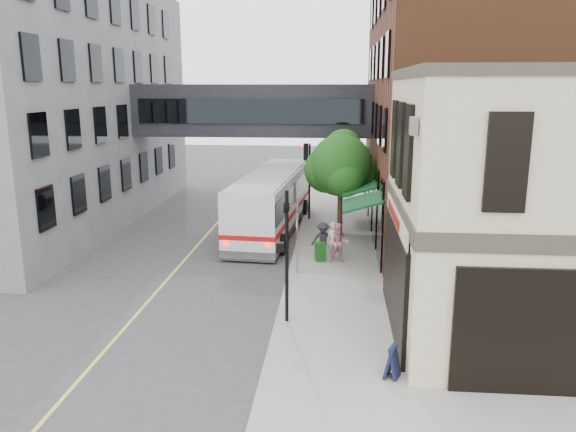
% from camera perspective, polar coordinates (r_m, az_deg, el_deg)
% --- Properties ---
extents(ground, '(120.00, 120.00, 0.00)m').
position_cam_1_polar(ground, '(17.66, -2.04, -13.59)').
color(ground, '#38383A').
rests_on(ground, ground).
extents(sidewalk_main, '(4.00, 60.00, 0.15)m').
position_cam_1_polar(sidewalk_main, '(30.68, 4.86, -1.77)').
color(sidewalk_main, gray).
rests_on(sidewalk_main, ground).
extents(corner_building, '(10.19, 8.12, 8.45)m').
position_cam_1_polar(corner_building, '(19.35, 26.06, 0.68)').
color(corner_building, '#C1B893').
rests_on(corner_building, ground).
extents(brick_building, '(13.76, 18.00, 14.00)m').
position_cam_1_polar(brick_building, '(31.69, 19.96, 10.64)').
color(brick_building, '#59321C').
rests_on(brick_building, ground).
extents(opposite_building, '(14.00, 24.00, 14.00)m').
position_cam_1_polar(opposite_building, '(36.92, -26.41, 10.34)').
color(opposite_building, slate).
rests_on(opposite_building, ground).
extents(skyway_bridge, '(14.00, 3.18, 3.00)m').
position_cam_1_polar(skyway_bridge, '(34.05, -3.49, 10.69)').
color(skyway_bridge, black).
rests_on(skyway_bridge, ground).
extents(traffic_signal_near, '(0.44, 0.22, 4.60)m').
position_cam_1_polar(traffic_signal_near, '(18.41, -0.22, -2.49)').
color(traffic_signal_near, black).
rests_on(traffic_signal_near, sidewalk_main).
extents(traffic_signal_far, '(0.53, 0.28, 4.50)m').
position_cam_1_polar(traffic_signal_far, '(33.02, 1.96, 5.12)').
color(traffic_signal_far, black).
rests_on(traffic_signal_far, sidewalk_main).
extents(street_sign_pole, '(0.08, 0.75, 3.00)m').
position_cam_1_polar(street_sign_pole, '(23.49, 0.95, -1.68)').
color(street_sign_pole, gray).
rests_on(street_sign_pole, sidewalk_main).
extents(street_tree, '(3.80, 3.20, 5.60)m').
position_cam_1_polar(street_tree, '(29.15, 5.38, 5.13)').
color(street_tree, '#382619').
rests_on(street_tree, sidewalk_main).
extents(lane_marking, '(0.12, 40.00, 0.01)m').
position_cam_1_polar(lane_marking, '(27.75, -9.82, -3.68)').
color(lane_marking, '#D8CC4C').
rests_on(lane_marking, ground).
extents(bus, '(3.60, 12.13, 3.22)m').
position_cam_1_polar(bus, '(30.94, -1.68, 1.69)').
color(bus, silver).
rests_on(bus, ground).
extents(pedestrian_a, '(0.71, 0.55, 1.74)m').
position_cam_1_polar(pedestrian_a, '(25.69, 4.66, -2.54)').
color(pedestrian_a, silver).
rests_on(pedestrian_a, sidewalk_main).
extents(pedestrian_b, '(0.90, 0.71, 1.80)m').
position_cam_1_polar(pedestrian_b, '(25.27, 5.20, -2.74)').
color(pedestrian_b, pink).
rests_on(pedestrian_b, sidewalk_main).
extents(pedestrian_c, '(1.11, 0.66, 1.68)m').
position_cam_1_polar(pedestrian_c, '(25.93, 3.58, -2.44)').
color(pedestrian_c, black).
rests_on(pedestrian_c, sidewalk_main).
extents(newspaper_box, '(0.54, 0.51, 0.87)m').
position_cam_1_polar(newspaper_box, '(25.51, 3.31, -3.64)').
color(newspaper_box, '#124F14').
rests_on(newspaper_box, sidewalk_main).
extents(sandwich_board, '(0.49, 0.59, 0.91)m').
position_cam_1_polar(sandwich_board, '(16.02, 10.56, -14.35)').
color(sandwich_board, black).
rests_on(sandwich_board, sidewalk_main).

